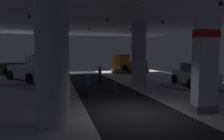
{
  "coord_description": "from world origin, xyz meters",
  "views": [
    {
      "loc": [
        -3.59,
        -8.66,
        2.87
      ],
      "look_at": [
        1.0,
        7.7,
        1.4
      ],
      "focal_mm": 32.03,
      "sensor_mm": 36.0,
      "label": 1
    }
  ],
  "objects_px": {
    "pickup_truck_far_left": "(32,70)",
    "brand_sign_pylon": "(205,64)",
    "column_right": "(139,54)",
    "pickup_truck_deep_right": "(128,64)",
    "pickup_truck_deep_left": "(27,66)",
    "display_car_mid_right": "(194,75)",
    "visitor_walking_far": "(100,73)",
    "display_platform_mid_right": "(194,87)",
    "column_left": "(52,56)",
    "display_platform_deep_left": "(25,75)",
    "visitor_walking_near": "(88,84)",
    "display_platform_far_left": "(31,81)",
    "display_platform_deep_right": "(130,71)"
  },
  "relations": [
    {
      "from": "display_platform_far_left",
      "to": "pickup_truck_far_left",
      "type": "distance_m",
      "value": 1.11
    },
    {
      "from": "display_platform_deep_left",
      "to": "display_platform_far_left",
      "type": "relative_size",
      "value": 1.0
    },
    {
      "from": "display_platform_deep_left",
      "to": "visitor_walking_far",
      "type": "xyz_separation_m",
      "value": [
        7.74,
        -7.75,
        0.72
      ]
    },
    {
      "from": "brand_sign_pylon",
      "to": "display_platform_mid_right",
      "type": "relative_size",
      "value": 0.91
    },
    {
      "from": "visitor_walking_near",
      "to": "pickup_truck_far_left",
      "type": "bearing_deg",
      "value": 117.98
    },
    {
      "from": "column_right",
      "to": "display_platform_far_left",
      "type": "bearing_deg",
      "value": 156.46
    },
    {
      "from": "visitor_walking_near",
      "to": "visitor_walking_far",
      "type": "relative_size",
      "value": 1.0
    },
    {
      "from": "column_left",
      "to": "visitor_walking_far",
      "type": "xyz_separation_m",
      "value": [
        4.16,
        10.5,
        -1.84
      ]
    },
    {
      "from": "display_platform_far_left",
      "to": "visitor_walking_near",
      "type": "distance_m",
      "value": 9.02
    },
    {
      "from": "column_left",
      "to": "display_platform_deep_left",
      "type": "relative_size",
      "value": 0.97
    },
    {
      "from": "column_left",
      "to": "column_right",
      "type": "distance_m",
      "value": 10.9
    },
    {
      "from": "column_left",
      "to": "brand_sign_pylon",
      "type": "relative_size",
      "value": 1.21
    },
    {
      "from": "display_platform_deep_left",
      "to": "pickup_truck_far_left",
      "type": "distance_m",
      "value": 6.49
    },
    {
      "from": "display_platform_deep_left",
      "to": "display_platform_mid_right",
      "type": "bearing_deg",
      "value": -43.69
    },
    {
      "from": "column_right",
      "to": "display_platform_far_left",
      "type": "height_order",
      "value": "column_right"
    },
    {
      "from": "brand_sign_pylon",
      "to": "visitor_walking_near",
      "type": "distance_m",
      "value": 6.87
    },
    {
      "from": "pickup_truck_deep_left",
      "to": "display_platform_far_left",
      "type": "relative_size",
      "value": 0.98
    },
    {
      "from": "pickup_truck_deep_left",
      "to": "display_car_mid_right",
      "type": "distance_m",
      "value": 19.15
    },
    {
      "from": "column_right",
      "to": "pickup_truck_far_left",
      "type": "xyz_separation_m",
      "value": [
        -9.2,
        3.82,
        -1.54
      ]
    },
    {
      "from": "brand_sign_pylon",
      "to": "display_car_mid_right",
      "type": "xyz_separation_m",
      "value": [
        3.35,
        4.99,
        -1.2
      ]
    },
    {
      "from": "visitor_walking_far",
      "to": "column_left",
      "type": "bearing_deg",
      "value": -111.6
    },
    {
      "from": "column_left",
      "to": "brand_sign_pylon",
      "type": "xyz_separation_m",
      "value": [
        7.03,
        -0.12,
        -0.42
      ]
    },
    {
      "from": "column_right",
      "to": "pickup_truck_deep_right",
      "type": "height_order",
      "value": "column_right"
    },
    {
      "from": "column_left",
      "to": "visitor_walking_far",
      "type": "relative_size",
      "value": 3.46
    },
    {
      "from": "visitor_walking_far",
      "to": "column_right",
      "type": "bearing_deg",
      "value": -37.21
    },
    {
      "from": "pickup_truck_deep_right",
      "to": "display_car_mid_right",
      "type": "bearing_deg",
      "value": -89.91
    },
    {
      "from": "pickup_truck_far_left",
      "to": "pickup_truck_deep_right",
      "type": "xyz_separation_m",
      "value": [
        12.39,
        7.37,
        0.06
      ]
    },
    {
      "from": "display_platform_deep_left",
      "to": "display_platform_mid_right",
      "type": "relative_size",
      "value": 1.15
    },
    {
      "from": "display_car_mid_right",
      "to": "display_platform_deep_right",
      "type": "relative_size",
      "value": 0.79
    },
    {
      "from": "column_left",
      "to": "visitor_walking_near",
      "type": "relative_size",
      "value": 3.46
    },
    {
      "from": "column_right",
      "to": "pickup_truck_deep_left",
      "type": "bearing_deg",
      "value": 135.97
    },
    {
      "from": "pickup_truck_deep_left",
      "to": "pickup_truck_deep_right",
      "type": "xyz_separation_m",
      "value": [
        13.63,
        1.11,
        -0.0
      ]
    },
    {
      "from": "visitor_walking_near",
      "to": "visitor_walking_far",
      "type": "bearing_deg",
      "value": 70.87
    },
    {
      "from": "column_right",
      "to": "pickup_truck_deep_right",
      "type": "relative_size",
      "value": 0.97
    },
    {
      "from": "display_car_mid_right",
      "to": "column_right",
      "type": "bearing_deg",
      "value": 133.92
    },
    {
      "from": "pickup_truck_deep_right",
      "to": "visitor_walking_near",
      "type": "distance_m",
      "value": 17.18
    },
    {
      "from": "pickup_truck_deep_left",
      "to": "visitor_walking_far",
      "type": "distance_m",
      "value": 10.77
    },
    {
      "from": "visitor_walking_far",
      "to": "pickup_truck_far_left",
      "type": "bearing_deg",
      "value": 166.08
    },
    {
      "from": "pickup_truck_deep_right",
      "to": "column_left",
      "type": "bearing_deg",
      "value": -118.11
    },
    {
      "from": "display_platform_deep_left",
      "to": "pickup_truck_far_left",
      "type": "relative_size",
      "value": 1.02
    },
    {
      "from": "column_left",
      "to": "brand_sign_pylon",
      "type": "height_order",
      "value": "column_left"
    },
    {
      "from": "display_platform_mid_right",
      "to": "visitor_walking_far",
      "type": "xyz_separation_m",
      "value": [
        -6.23,
        5.6,
        0.7
      ]
    },
    {
      "from": "brand_sign_pylon",
      "to": "pickup_truck_deep_right",
      "type": "height_order",
      "value": "brand_sign_pylon"
    },
    {
      "from": "pickup_truck_far_left",
      "to": "pickup_truck_deep_right",
      "type": "distance_m",
      "value": 14.42
    },
    {
      "from": "display_car_mid_right",
      "to": "visitor_walking_far",
      "type": "height_order",
      "value": "display_car_mid_right"
    },
    {
      "from": "column_left",
      "to": "display_platform_deep_right",
      "type": "distance_m",
      "value": 22.38
    },
    {
      "from": "pickup_truck_far_left",
      "to": "brand_sign_pylon",
      "type": "bearing_deg",
      "value": -53.27
    },
    {
      "from": "brand_sign_pylon",
      "to": "display_platform_deep_left",
      "type": "distance_m",
      "value": 21.32
    },
    {
      "from": "pickup_truck_deep_left",
      "to": "column_left",
      "type": "bearing_deg",
      "value": -79.88
    },
    {
      "from": "display_platform_mid_right",
      "to": "display_car_mid_right",
      "type": "relative_size",
      "value": 1.11
    }
  ]
}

